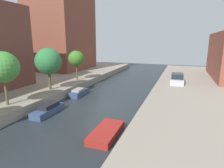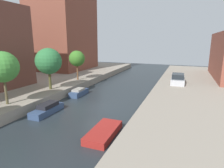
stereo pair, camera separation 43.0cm
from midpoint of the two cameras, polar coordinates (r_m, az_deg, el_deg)
The scene contains 9 objects.
ground_plane at distance 19.92m, azimuth -4.87°, elevation -7.20°, with size 84.00×84.00×0.00m, color #232B30.
apartment_tower_far at distance 42.70m, azimuth -14.65°, elevation 21.10°, with size 10.00×12.25×24.51m, color brown.
street_tree_2 at distance 19.63m, azimuth -29.85°, elevation 4.51°, with size 2.84×2.84×4.97m.
street_tree_3 at distance 23.96m, azimuth -18.30°, elevation 6.61°, with size 3.16×3.16×5.08m.
street_tree_4 at distance 29.16m, azimuth -10.23°, elevation 7.63°, with size 2.40×2.40×4.49m.
parked_car at distance 28.07m, azimuth 19.86°, elevation 1.35°, with size 1.87×4.12×1.43m.
moored_boat_left_2 at distance 19.21m, azimuth -18.53°, elevation -7.29°, with size 1.34×3.77×0.99m.
moored_boat_left_3 at distance 24.49m, azimuth -9.56°, elevation -2.53°, with size 1.29×3.14×0.91m.
moored_boat_right_2 at distance 14.24m, azimuth -1.68°, elevation -14.51°, with size 1.73×3.80×0.52m.
Camera 2 is at (8.60, -16.66, 6.79)m, focal length 29.95 mm.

